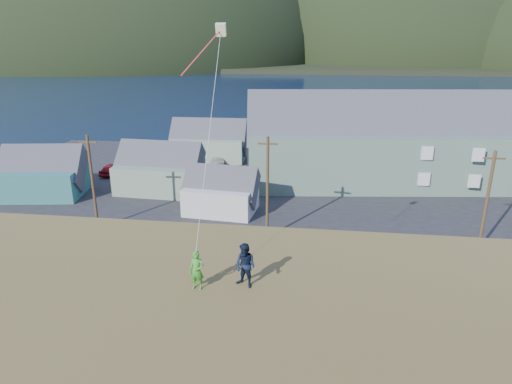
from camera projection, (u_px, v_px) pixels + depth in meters
The scene contains 16 objects.
ground at pixel (268, 246), 37.38m from camera, with size 900.00×900.00×0.00m, color #0A1638.
grass_strip at pixel (265, 257), 35.49m from camera, with size 110.00×8.00×0.10m, color #4C3D19.
waterfront_lot at pixel (283, 183), 53.29m from camera, with size 72.00×36.00×0.12m, color #28282B.
wharf at pixel (257, 137), 75.45m from camera, with size 26.00×14.00×0.90m, color gray.
far_shore at pixel (313, 56), 346.29m from camera, with size 900.00×320.00×2.00m, color black.
far_hills at pixel (368, 58), 294.17m from camera, with size 760.00×265.00×143.00m.
lodge at pixel (408, 142), 51.72m from camera, with size 37.36×14.47×12.80m.
shed_teal at pixel (43, 174), 48.23m from camera, with size 9.27×7.13×6.69m.
shed_palegreen_near at pixel (160, 169), 49.66m from camera, with size 9.50×6.26×6.69m.
shed_white at pixel (221, 192), 43.75m from camera, with size 7.44×5.31×5.57m.
shed_palegreen_far at pixel (209, 141), 62.23m from camera, with size 10.44×6.13×6.92m.
utility_poles at pixel (273, 191), 37.34m from camera, with size 32.52×0.24×8.71m.
parked_cars at pixel (217, 165), 57.83m from camera, with size 24.97×13.29×1.56m.
kite_flyer_green at pixel (197, 270), 17.26m from camera, with size 0.57×0.37×1.56m, color #379328.
kite_flyer_navy at pixel (245, 266), 17.38m from camera, with size 0.87×0.68×1.78m, color black.
kite_rig at pixel (218, 36), 20.18m from camera, with size 0.86×3.39×10.09m.
Camera 1 is at (3.44, -33.71, 16.43)m, focal length 32.00 mm.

